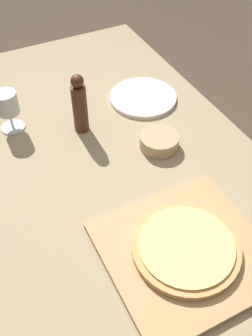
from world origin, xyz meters
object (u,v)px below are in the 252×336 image
Objects in this scene: pepper_mill at (80,105)px; small_bowl at (159,141)px; pizza at (186,247)px; wine_glass at (7,105)px.

pepper_mill is 0.28m from small_bowl.
wine_glass reaches higher than pizza.
pepper_mill is at bearing 134.46° from small_bowl.
pizza is at bearing -69.42° from wine_glass.
pepper_mill is 1.50× the size of wine_glass.
wine_glass is at bearing 142.58° from small_bowl.
pizza is 0.40m from small_bowl.
pepper_mill is at bearing 94.81° from pizza.
wine_glass is (-0.20, 0.11, -0.00)m from pepper_mill.
pizza is at bearing -110.49° from small_bowl.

